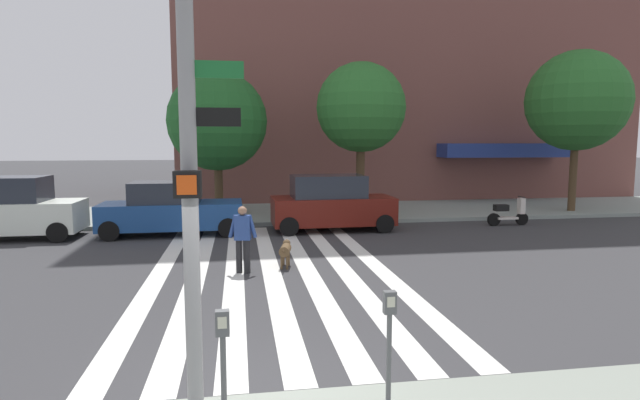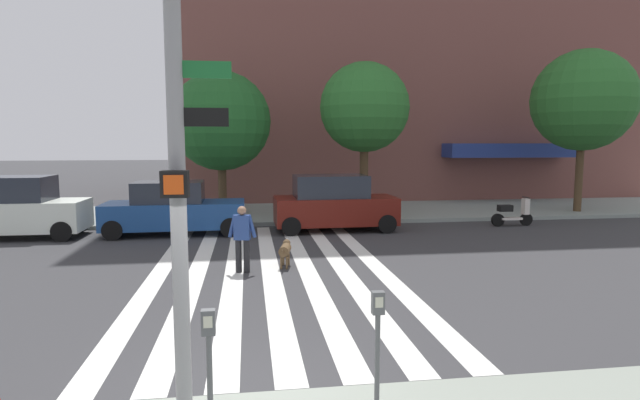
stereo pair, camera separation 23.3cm
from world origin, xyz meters
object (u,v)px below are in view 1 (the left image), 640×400
(traffic_light_pole, at_px, (188,110))
(parked_scooter, at_px, (508,213))
(parked_car_behind_first, at_px, (171,210))
(street_tree_middle, at_px, (361,108))
(street_tree_nearest, at_px, (217,121))
(dog_on_leash, at_px, (285,250))
(pedestrian_dog_walker, at_px, (243,235))
(parked_car_near_curb, at_px, (5,209))
(parking_meter_curbside, at_px, (223,356))
(parking_meter_second_along, at_px, (389,332))
(parked_car_third_in_line, at_px, (331,204))
(street_tree_further, at_px, (577,101))

(traffic_light_pole, bearing_deg, parked_scooter, 49.10)
(parked_car_behind_first, height_order, street_tree_middle, street_tree_middle)
(street_tree_nearest, height_order, dog_on_leash, street_tree_nearest)
(traffic_light_pole, height_order, pedestrian_dog_walker, traffic_light_pole)
(parked_car_behind_first, distance_m, pedestrian_dog_walker, 6.07)
(traffic_light_pole, bearing_deg, parked_car_near_curb, 119.79)
(traffic_light_pole, xyz_separation_m, pedestrian_dog_walker, (0.59, 6.75, -2.59))
(parked_car_behind_first, bearing_deg, street_tree_middle, 21.05)
(parking_meter_curbside, bearing_deg, parking_meter_second_along, 11.29)
(parked_car_near_curb, height_order, parked_car_third_in_line, parked_car_near_curb)
(traffic_light_pole, bearing_deg, parking_meter_second_along, -4.38)
(parked_car_third_in_line, relative_size, street_tree_nearest, 0.74)
(street_tree_further, relative_size, dog_on_leash, 7.06)
(parked_scooter, xyz_separation_m, street_tree_middle, (-5.13, 2.84, 4.09))
(pedestrian_dog_walker, bearing_deg, street_tree_further, 29.06)
(traffic_light_pole, bearing_deg, parked_car_behind_first, 98.34)
(parking_meter_second_along, relative_size, parked_car_third_in_line, 0.31)
(parked_car_near_curb, height_order, street_tree_further, street_tree_further)
(street_tree_nearest, bearing_deg, parking_meter_second_along, -81.12)
(traffic_light_pole, bearing_deg, street_tree_nearest, 91.12)
(parked_car_third_in_line, bearing_deg, traffic_light_pole, -107.09)
(street_tree_further, bearing_deg, parked_scooter, -150.54)
(parking_meter_second_along, bearing_deg, pedestrian_dog_walker, 102.98)
(street_tree_further, height_order, pedestrian_dog_walker, street_tree_further)
(street_tree_nearest, distance_m, street_tree_middle, 5.90)
(parked_car_behind_first, bearing_deg, parked_scooter, -0.07)
(parked_scooter, bearing_deg, parked_car_behind_first, 179.93)
(parked_car_near_curb, height_order, street_tree_nearest, street_tree_nearest)
(parking_meter_second_along, distance_m, parked_scooter, 15.10)
(parking_meter_second_along, height_order, street_tree_middle, street_tree_middle)
(traffic_light_pole, height_order, parked_car_third_in_line, traffic_light_pole)
(traffic_light_pole, relative_size, parked_scooter, 3.56)
(street_tree_nearest, bearing_deg, parked_scooter, -17.49)
(parking_meter_second_along, relative_size, dog_on_leash, 1.38)
(parking_meter_curbside, distance_m, parked_scooter, 16.50)
(parking_meter_second_along, xyz_separation_m, street_tree_nearest, (-2.49, 15.93, 2.99))
(traffic_light_pole, relative_size, dog_on_leash, 5.88)
(parking_meter_curbside, xyz_separation_m, parked_car_near_curb, (-7.39, 12.86, -0.03))
(dog_on_leash, bearing_deg, parked_car_third_in_line, 67.50)
(parked_car_third_in_line, height_order, street_tree_middle, street_tree_middle)
(parking_meter_curbside, bearing_deg, traffic_light_pole, 121.54)
(traffic_light_pole, height_order, parked_scooter, traffic_light_pole)
(pedestrian_dog_walker, bearing_deg, parked_scooter, 28.88)
(parking_meter_curbside, height_order, parked_scooter, parking_meter_curbside)
(parking_meter_second_along, relative_size, street_tree_nearest, 0.23)
(traffic_light_pole, height_order, parked_car_near_curb, traffic_light_pole)
(parking_meter_curbside, height_order, parked_car_third_in_line, parked_car_third_in_line)
(parking_meter_curbside, bearing_deg, street_tree_nearest, 92.24)
(street_tree_nearest, relative_size, dog_on_leash, 5.98)
(parked_car_near_curb, xyz_separation_m, street_tree_middle, (12.59, 2.83, 3.57))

